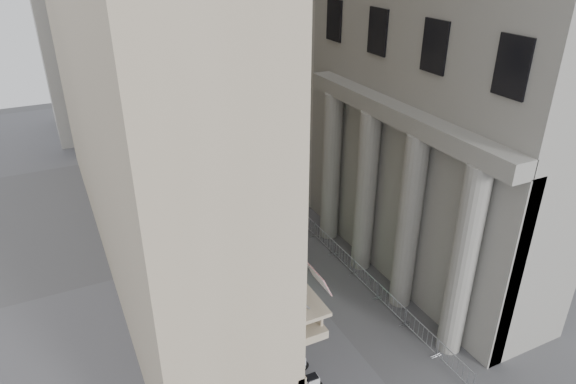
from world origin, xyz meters
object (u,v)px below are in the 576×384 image
Objects in this scene: security_tent at (176,163)px; pedestrian_b at (218,164)px; pedestrian_a at (212,162)px; street_lamp at (192,149)px; info_kiosk at (257,273)px.

security_tent is 2.66× the size of pedestrian_b.
pedestrian_b is (0.44, -0.47, -0.09)m from pedestrian_a.
pedestrian_a is at bearing 41.58° from security_tent.
pedestrian_b is at bearing 42.92° from street_lamp.
security_tent is at bearing 118.89° from info_kiosk.
street_lamp reaches higher than pedestrian_b.
security_tent is 13.65m from info_kiosk.
info_kiosk reaches higher than pedestrian_b.
street_lamp reaches higher than info_kiosk.
info_kiosk is 1.12× the size of pedestrian_a.
street_lamp is at bearing 58.56° from pedestrian_b.
street_lamp is 8.50m from pedestrian_a.
street_lamp is at bearing 117.24° from info_kiosk.
street_lamp reaches higher than pedestrian_a.
pedestrian_b is (3.31, 16.44, -0.22)m from info_kiosk.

